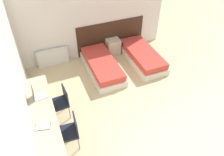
# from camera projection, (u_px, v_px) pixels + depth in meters

# --- Properties ---
(wall_back) EXTENTS (5.27, 0.05, 2.70)m
(wall_back) POSITION_uv_depth(u_px,v_px,m) (87.00, 17.00, 6.67)
(wall_back) COLOR silver
(wall_back) RESTS_ON ground_plane
(wall_left) EXTENTS (0.05, 5.52, 2.70)m
(wall_left) POSITION_uv_depth(u_px,v_px,m) (18.00, 81.00, 4.46)
(wall_left) COLOR silver
(wall_left) RESTS_ON ground_plane
(headboard_panel) EXTENTS (2.35, 0.03, 1.08)m
(headboard_panel) POSITION_uv_depth(u_px,v_px,m) (111.00, 36.00, 7.40)
(headboard_panel) COLOR #382316
(headboard_panel) RESTS_ON ground_plane
(bed_near_window) EXTENTS (0.86, 1.96, 0.41)m
(bed_near_window) POSITION_uv_depth(u_px,v_px,m) (102.00, 66.00, 6.72)
(bed_near_window) COLOR beige
(bed_near_window) RESTS_ON ground_plane
(bed_near_door) EXTENTS (0.86, 1.96, 0.41)m
(bed_near_door) POSITION_uv_depth(u_px,v_px,m) (142.00, 56.00, 7.12)
(bed_near_door) COLOR beige
(bed_near_door) RESTS_ON ground_plane
(nightstand) EXTENTS (0.45, 0.36, 0.53)m
(nightstand) POSITION_uv_depth(u_px,v_px,m) (113.00, 46.00, 7.43)
(nightstand) COLOR beige
(nightstand) RESTS_ON ground_plane
(radiator) EXTENTS (0.98, 0.12, 0.56)m
(radiator) POSITION_uv_depth(u_px,v_px,m) (53.00, 57.00, 6.93)
(radiator) COLOR silver
(radiator) RESTS_ON ground_plane
(desk) EXTENTS (0.52, 2.48, 0.77)m
(desk) POSITION_uv_depth(u_px,v_px,m) (44.00, 117.00, 4.68)
(desk) COLOR #C6B28E
(desk) RESTS_ON ground_plane
(chair_near_laptop) EXTENTS (0.46, 0.46, 0.86)m
(chair_near_laptop) POSITION_uv_depth(u_px,v_px,m) (61.00, 101.00, 5.20)
(chair_near_laptop) COLOR black
(chair_near_laptop) RESTS_ON ground_plane
(chair_near_notebook) EXTENTS (0.45, 0.45, 0.86)m
(chair_near_notebook) POSITION_uv_depth(u_px,v_px,m) (70.00, 130.00, 4.57)
(chair_near_notebook) COLOR black
(chair_near_notebook) RESTS_ON ground_plane
(laptop) EXTENTS (0.34, 0.25, 0.33)m
(laptop) POSITION_uv_depth(u_px,v_px,m) (38.00, 95.00, 4.88)
(laptop) COLOR silver
(laptop) RESTS_ON desk
(open_notebook) EXTENTS (0.32, 0.24, 0.02)m
(open_notebook) POSITION_uv_depth(u_px,v_px,m) (43.00, 126.00, 4.31)
(open_notebook) COLOR black
(open_notebook) RESTS_ON desk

